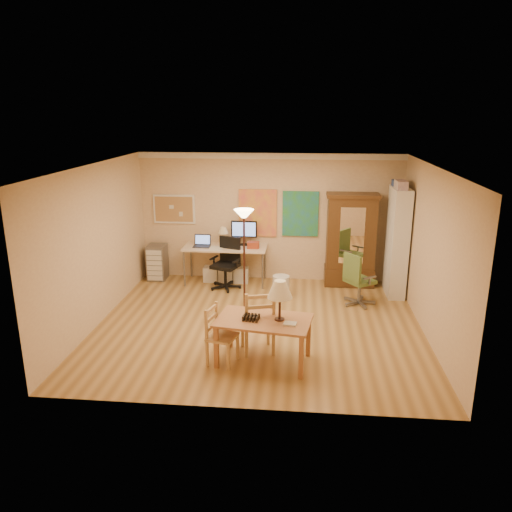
# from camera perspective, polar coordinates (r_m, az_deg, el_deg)

# --- Properties ---
(floor) EXTENTS (5.50, 5.50, 0.00)m
(floor) POSITION_cam_1_polar(r_m,az_deg,el_deg) (8.63, 0.32, -7.88)
(floor) COLOR olive
(floor) RESTS_ON ground
(crown_molding) EXTENTS (5.50, 0.08, 0.12)m
(crown_molding) POSITION_cam_1_polar(r_m,az_deg,el_deg) (10.36, 1.60, 11.36)
(crown_molding) COLOR white
(crown_molding) RESTS_ON floor
(corkboard) EXTENTS (0.90, 0.04, 0.62)m
(corkboard) POSITION_cam_1_polar(r_m,az_deg,el_deg) (10.86, -9.34, 5.31)
(corkboard) COLOR tan
(corkboard) RESTS_ON floor
(art_panel_left) EXTENTS (0.80, 0.04, 1.00)m
(art_panel_left) POSITION_cam_1_polar(r_m,az_deg,el_deg) (10.56, 0.20, 4.94)
(art_panel_left) COLOR yellow
(art_panel_left) RESTS_ON floor
(art_panel_right) EXTENTS (0.75, 0.04, 0.95)m
(art_panel_right) POSITION_cam_1_polar(r_m,az_deg,el_deg) (10.52, 5.10, 4.82)
(art_panel_right) COLOR teal
(art_panel_right) RESTS_ON floor
(dining_table) EXTENTS (1.44, 0.99, 1.26)m
(dining_table) POSITION_cam_1_polar(r_m,az_deg,el_deg) (7.13, 1.55, -6.33)
(dining_table) COLOR #9C6A33
(dining_table) RESTS_ON floor
(ladder_chair_back) EXTENTS (0.57, 0.56, 1.01)m
(ladder_chair_back) POSITION_cam_1_polar(r_m,az_deg,el_deg) (7.53, 0.24, -7.69)
(ladder_chair_back) COLOR tan
(ladder_chair_back) RESTS_ON floor
(ladder_chair_left) EXTENTS (0.47, 0.49, 0.86)m
(ladder_chair_left) POSITION_cam_1_polar(r_m,az_deg,el_deg) (7.28, -4.08, -9.21)
(ladder_chair_left) COLOR tan
(ladder_chair_left) RESTS_ON floor
(torchiere_lamp) EXTENTS (0.35, 0.35, 1.91)m
(torchiere_lamp) POSITION_cam_1_polar(r_m,az_deg,el_deg) (8.61, -1.38, 2.87)
(torchiere_lamp) COLOR #391D17
(torchiere_lamp) RESTS_ON floor
(computer_desk) EXTENTS (1.74, 0.76, 1.31)m
(computer_desk) POSITION_cam_1_polar(r_m,az_deg,el_deg) (10.57, -3.31, -0.49)
(computer_desk) COLOR tan
(computer_desk) RESTS_ON floor
(office_chair_black) EXTENTS (0.65, 0.65, 1.05)m
(office_chair_black) POSITION_cam_1_polar(r_m,az_deg,el_deg) (10.28, -3.42, -2.16)
(office_chair_black) COLOR black
(office_chair_black) RESTS_ON floor
(office_chair_green) EXTENTS (0.64, 0.64, 1.01)m
(office_chair_green) POSITION_cam_1_polar(r_m,az_deg,el_deg) (9.59, 11.57, -3.93)
(office_chair_green) COLOR slate
(office_chair_green) RESTS_ON floor
(drawer_cart) EXTENTS (0.38, 0.45, 0.76)m
(drawer_cart) POSITION_cam_1_polar(r_m,az_deg,el_deg) (10.99, -11.22, -0.70)
(drawer_cart) COLOR slate
(drawer_cart) RESTS_ON floor
(armoire) EXTENTS (1.05, 0.50, 1.93)m
(armoire) POSITION_cam_1_polar(r_m,az_deg,el_deg) (10.48, 10.73, 1.12)
(armoire) COLOR #3C2410
(armoire) RESTS_ON floor
(bookshelf) EXTENTS (0.32, 0.85, 2.13)m
(bookshelf) POSITION_cam_1_polar(r_m,az_deg,el_deg) (10.12, 15.81, 1.52)
(bookshelf) COLOR white
(bookshelf) RESTS_ON floor
(wastebin) EXTENTS (0.33, 0.33, 0.42)m
(wastebin) POSITION_cam_1_polar(r_m,az_deg,el_deg) (9.84, 2.88, -3.46)
(wastebin) COLOR silver
(wastebin) RESTS_ON floor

